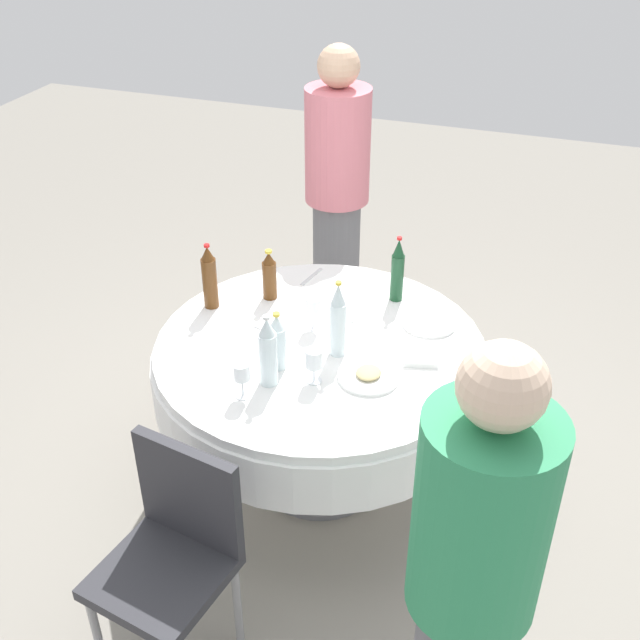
{
  "coord_description": "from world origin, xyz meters",
  "views": [
    {
      "loc": [
        2.47,
        0.85,
        2.55
      ],
      "look_at": [
        0.0,
        0.0,
        0.86
      ],
      "focal_mm": 43.48,
      "sensor_mm": 36.0,
      "label": 1
    }
  ],
  "objects": [
    {
      "name": "bottle_dark_green_near",
      "position": [
        -0.44,
        0.21,
        0.88
      ],
      "size": [
        0.06,
        0.06,
        0.31
      ],
      "color": "#194728",
      "rests_on": "dining_table"
    },
    {
      "name": "bottle_clear_far",
      "position": [
        0.31,
        -0.1,
        0.88
      ],
      "size": [
        0.07,
        0.07,
        0.3
      ],
      "color": "silver",
      "rests_on": "dining_table"
    },
    {
      "name": "chair_rear",
      "position": [
        0.97,
        -0.18,
        0.52
      ],
      "size": [
        0.47,
        0.47,
        0.87
      ],
      "rotation": [
        0.0,
        0.0,
        4.53
      ],
      "color": "#2D2D33",
      "rests_on": "ground_plane"
    },
    {
      "name": "bottle_clear_front",
      "position": [
        0.04,
        0.09,
        0.89
      ],
      "size": [
        0.07,
        0.07,
        0.33
      ],
      "color": "silver",
      "rests_on": "dining_table"
    },
    {
      "name": "knife_inner",
      "position": [
        -0.01,
        -0.22,
        0.74
      ],
      "size": [
        0.07,
        0.18,
        0.0
      ],
      "primitive_type": "cube",
      "rotation": [
        0.0,
        0.0,
        4.4
      ],
      "color": "silver",
      "rests_on": "dining_table"
    },
    {
      "name": "plate_left",
      "position": [
        -0.29,
        0.39,
        0.75
      ],
      "size": [
        0.23,
        0.23,
        0.02
      ],
      "color": "white",
      "rests_on": "dining_table"
    },
    {
      "name": "wine_glass_rear",
      "position": [
        0.25,
        0.06,
        0.84
      ],
      "size": [
        0.07,
        0.07,
        0.14
      ],
      "color": "white",
      "rests_on": "dining_table"
    },
    {
      "name": "bottle_clear_mid",
      "position": [
        0.2,
        -0.1,
        0.85
      ],
      "size": [
        0.07,
        0.07,
        0.25
      ],
      "color": "silver",
      "rests_on": "dining_table"
    },
    {
      "name": "bottle_brown_inner",
      "position": [
        -0.27,
        -0.33,
        0.85
      ],
      "size": [
        0.06,
        0.06,
        0.24
      ],
      "color": "#593314",
      "rests_on": "dining_table"
    },
    {
      "name": "knife_mid",
      "position": [
        -0.51,
        -0.22,
        0.74
      ],
      "size": [
        0.18,
        0.05,
        0.0
      ],
      "primitive_type": "cube",
      "rotation": [
        0.0,
        0.0,
        6.09
      ],
      "color": "silver",
      "rests_on": "dining_table"
    },
    {
      "name": "person_far",
      "position": [
        1.1,
        0.79,
        0.85
      ],
      "size": [
        0.34,
        0.34,
        1.63
      ],
      "rotation": [
        0.0,
        0.0,
        -0.94
      ],
      "color": "slate",
      "rests_on": "ground_plane"
    },
    {
      "name": "dining_table",
      "position": [
        0.0,
        0.0,
        0.59
      ],
      "size": [
        1.39,
        1.39,
        0.74
      ],
      "color": "white",
      "rests_on": "ground_plane"
    },
    {
      "name": "wine_glass_mid",
      "position": [
        0.42,
        -0.16,
        0.85
      ],
      "size": [
        0.06,
        0.06,
        0.15
      ],
      "color": "white",
      "rests_on": "dining_table"
    },
    {
      "name": "folded_napkin",
      "position": [
        -0.03,
        0.41,
        0.75
      ],
      "size": [
        0.17,
        0.17,
        0.02
      ],
      "primitive_type": "cube",
      "rotation": [
        0.0,
        0.0,
        0.26
      ],
      "color": "white",
      "rests_on": "dining_table"
    },
    {
      "name": "knife_front",
      "position": [
        -0.28,
        0.09,
        0.74
      ],
      "size": [
        0.18,
        0.05,
        0.0
      ],
      "primitive_type": "cube",
      "rotation": [
        0.0,
        0.0,
        6.1
      ],
      "color": "silver",
      "rests_on": "dining_table"
    },
    {
      "name": "ground_plane",
      "position": [
        0.0,
        0.0,
        0.0
      ],
      "size": [
        10.0,
        10.0,
        0.0
      ],
      "primitive_type": "plane",
      "color": "gray"
    },
    {
      "name": "plate_south",
      "position": [
        0.16,
        0.25,
        0.75
      ],
      "size": [
        0.24,
        0.24,
        0.04
      ],
      "color": "white",
      "rests_on": "dining_table"
    },
    {
      "name": "wine_glass_near",
      "position": [
        -0.1,
        -0.07,
        0.85
      ],
      "size": [
        0.07,
        0.07,
        0.15
      ],
      "color": "white",
      "rests_on": "dining_table"
    },
    {
      "name": "person_inner",
      "position": [
        -1.17,
        -0.31,
        0.87
      ],
      "size": [
        0.34,
        0.34,
        1.65
      ],
      "rotation": [
        0.0,
        0.0,
        1.83
      ],
      "color": "slate",
      "rests_on": "ground_plane"
    },
    {
      "name": "bottle_brown_rear",
      "position": [
        -0.12,
        -0.55,
        0.88
      ],
      "size": [
        0.07,
        0.07,
        0.31
      ],
      "color": "#593314",
      "rests_on": "dining_table"
    }
  ]
}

